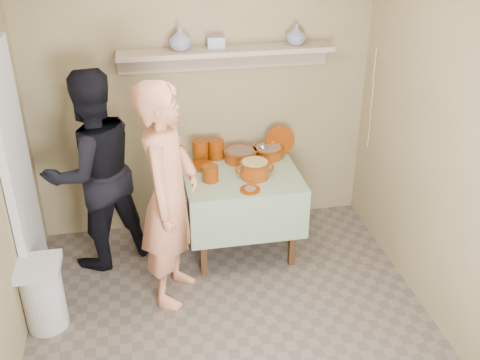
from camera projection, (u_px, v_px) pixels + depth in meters
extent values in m
plane|color=#64584F|center=(239.00, 348.00, 3.99)|extent=(3.50, 3.50, 0.00)
cube|color=silver|center=(19.00, 181.00, 4.11)|extent=(0.06, 0.70, 2.00)
cylinder|color=#662607|center=(200.00, 151.00, 4.90)|extent=(0.14, 0.14, 0.19)
cylinder|color=#662607|center=(216.00, 149.00, 4.95)|extent=(0.14, 0.14, 0.17)
cylinder|color=#662607|center=(210.00, 174.00, 4.58)|extent=(0.13, 0.13, 0.13)
cylinder|color=#662607|center=(202.00, 166.00, 4.80)|extent=(0.17, 0.17, 0.05)
cylinder|color=#662607|center=(280.00, 141.00, 5.04)|extent=(0.27, 0.09, 0.26)
imported|color=navy|center=(296.00, 35.00, 4.68)|extent=(0.19, 0.19, 0.17)
imported|color=navy|center=(180.00, 39.00, 4.53)|extent=(0.26, 0.26, 0.19)
cube|color=navy|center=(216.00, 43.00, 4.60)|extent=(0.15, 0.11, 0.10)
imported|color=tan|center=(169.00, 196.00, 4.13)|extent=(0.63, 0.76, 1.78)
imported|color=black|center=(94.00, 171.00, 4.56)|extent=(1.04, 0.96, 1.71)
cube|color=#9B895F|center=(202.00, 93.00, 4.91)|extent=(3.00, 0.02, 2.60)
cube|color=#9B895F|center=(468.00, 167.00, 3.63)|extent=(0.02, 3.50, 2.60)
cube|color=#4C2D16|center=(203.00, 239.00, 4.59)|extent=(0.05, 0.05, 0.71)
cube|color=#4C2D16|center=(293.00, 229.00, 4.71)|extent=(0.05, 0.05, 0.71)
cube|color=#4C2D16|center=(193.00, 194.00, 5.25)|extent=(0.05, 0.05, 0.71)
cube|color=#4C2D16|center=(272.00, 187.00, 5.37)|extent=(0.05, 0.05, 0.71)
cube|color=#4C2D16|center=(240.00, 173.00, 4.80)|extent=(0.90, 0.90, 0.04)
cube|color=#1F591E|center=(240.00, 170.00, 4.79)|extent=(0.96, 0.96, 0.01)
cube|color=#1F591E|center=(251.00, 221.00, 4.48)|extent=(0.96, 0.01, 0.44)
cube|color=#1F591E|center=(231.00, 168.00, 5.31)|extent=(0.96, 0.01, 0.44)
cube|color=#1F591E|center=(185.00, 197.00, 4.81)|extent=(0.01, 0.96, 0.44)
cube|color=#1F591E|center=(293.00, 187.00, 4.97)|extent=(0.01, 0.96, 0.44)
cylinder|color=#702608|center=(240.00, 155.00, 4.93)|extent=(0.28, 0.28, 0.09)
cylinder|color=#662607|center=(240.00, 151.00, 4.91)|extent=(0.30, 0.30, 0.01)
cylinder|color=brown|center=(240.00, 153.00, 4.92)|extent=(0.25, 0.25, 0.05)
cylinder|color=#702608|center=(268.00, 152.00, 4.99)|extent=(0.26, 0.26, 0.09)
cylinder|color=#662607|center=(269.00, 148.00, 4.97)|extent=(0.28, 0.28, 0.01)
cylinder|color=#8C6B54|center=(269.00, 150.00, 4.98)|extent=(0.23, 0.23, 0.05)
cylinder|color=silver|center=(270.00, 145.00, 4.80)|extent=(0.01, 0.22, 0.16)
sphere|color=silver|center=(262.00, 148.00, 4.94)|extent=(0.07, 0.07, 0.07)
cylinder|color=#702608|center=(255.00, 170.00, 4.64)|extent=(0.24, 0.24, 0.14)
cylinder|color=#662607|center=(255.00, 163.00, 4.61)|extent=(0.25, 0.25, 0.01)
cylinder|color=tan|center=(255.00, 164.00, 4.61)|extent=(0.21, 0.21, 0.05)
torus|color=#662607|center=(241.00, 170.00, 4.61)|extent=(0.09, 0.02, 0.09)
torus|color=#662607|center=(269.00, 168.00, 4.65)|extent=(0.09, 0.02, 0.09)
cylinder|color=#662607|center=(250.00, 190.00, 4.46)|extent=(0.16, 0.16, 0.02)
cylinder|color=#8C6B54|center=(250.00, 189.00, 4.46)|extent=(0.09, 0.09, 0.01)
cube|color=tan|center=(226.00, 51.00, 4.63)|extent=(1.80, 0.25, 0.04)
cube|color=tan|center=(224.00, 59.00, 4.78)|extent=(1.80, 0.02, 0.18)
cylinder|color=silver|center=(44.00, 298.00, 4.09)|extent=(0.30, 0.30, 0.50)
cube|color=silver|center=(37.00, 267.00, 3.96)|extent=(0.32, 0.32, 0.06)
cylinder|color=silver|center=(375.00, 65.00, 4.81)|extent=(0.01, 0.01, 0.30)
cylinder|color=silver|center=(372.00, 99.00, 4.93)|extent=(0.01, 0.01, 0.30)
cylinder|color=silver|center=(369.00, 131.00, 5.06)|extent=(0.01, 0.01, 0.30)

